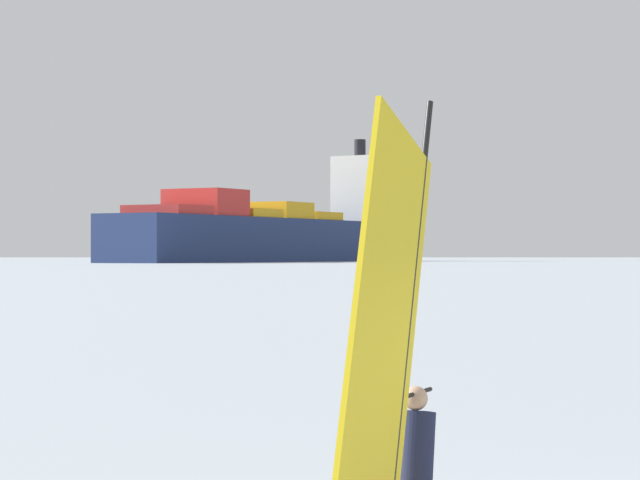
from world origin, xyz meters
The scene contains 2 objects.
windsurfer centered at (-2.24, 2.03, 1.01)m, with size 2.86×3.10×3.99m.
cargo_ship centered at (137.09, 407.24, 9.53)m, with size 131.46×113.38×42.49m.
Camera 1 is at (-7.29, -9.13, 2.46)m, focal length 78.54 mm.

